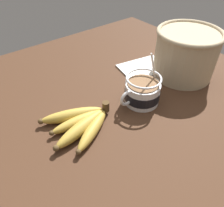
% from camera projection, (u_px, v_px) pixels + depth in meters
% --- Properties ---
extents(table, '(1.10, 1.10, 0.04)m').
position_uv_depth(table, '(120.00, 114.00, 0.65)').
color(table, '#422819').
rests_on(table, ground).
extents(coffee_mug, '(0.15, 0.11, 0.16)m').
position_uv_depth(coffee_mug, '(142.00, 92.00, 0.65)').
color(coffee_mug, silver).
rests_on(coffee_mug, table).
extents(banana_bunch, '(0.19, 0.17, 0.04)m').
position_uv_depth(banana_bunch, '(81.00, 123.00, 0.58)').
color(banana_bunch, '#4C381E').
rests_on(banana_bunch, table).
extents(woven_basket, '(0.21, 0.21, 0.16)m').
position_uv_depth(woven_basket, '(186.00, 53.00, 0.73)').
color(woven_basket, tan).
rests_on(woven_basket, table).
extents(napkin, '(0.19, 0.15, 0.01)m').
position_uv_depth(napkin, '(143.00, 68.00, 0.81)').
color(napkin, white).
rests_on(napkin, table).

